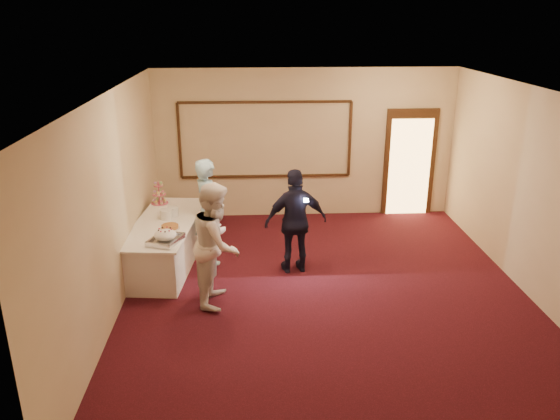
# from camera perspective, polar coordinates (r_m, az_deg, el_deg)

# --- Properties ---
(floor) EXTENTS (7.00, 7.00, 0.00)m
(floor) POSITION_cam_1_polar(r_m,az_deg,el_deg) (8.31, 4.91, -8.81)
(floor) COLOR black
(floor) RESTS_ON ground
(room_walls) EXTENTS (6.04, 7.04, 3.02)m
(room_walls) POSITION_cam_1_polar(r_m,az_deg,el_deg) (7.56, 5.36, 4.79)
(room_walls) COLOR beige
(room_walls) RESTS_ON floor
(wall_molding) EXTENTS (3.45, 0.04, 1.55)m
(wall_molding) POSITION_cam_1_polar(r_m,az_deg,el_deg) (10.95, -1.54, 7.33)
(wall_molding) COLOR black
(wall_molding) RESTS_ON room_walls
(doorway) EXTENTS (1.05, 0.07, 2.20)m
(doorway) POSITION_cam_1_polar(r_m,az_deg,el_deg) (11.52, 13.37, 4.77)
(doorway) COLOR black
(doorway) RESTS_ON floor
(buffet_table) EXTENTS (1.20, 2.52, 0.77)m
(buffet_table) POSITION_cam_1_polar(r_m,az_deg,el_deg) (9.25, -11.79, -3.41)
(buffet_table) COLOR white
(buffet_table) RESTS_ON floor
(pavlova_tray) EXTENTS (0.55, 0.64, 0.20)m
(pavlova_tray) POSITION_cam_1_polar(r_m,az_deg,el_deg) (8.27, -11.88, -2.74)
(pavlova_tray) COLOR #AFB2B7
(pavlova_tray) RESTS_ON buffet_table
(cupcake_stand) EXTENTS (0.30, 0.30, 0.44)m
(cupcake_stand) POSITION_cam_1_polar(r_m,az_deg,el_deg) (9.96, -12.52, 1.55)
(cupcake_stand) COLOR #C6506F
(cupcake_stand) RESTS_ON buffet_table
(plate_stack_a) EXTENTS (0.20, 0.20, 0.17)m
(plate_stack_a) POSITION_cam_1_polar(r_m,az_deg,el_deg) (9.19, -11.84, -0.44)
(plate_stack_a) COLOR white
(plate_stack_a) RESTS_ON buffet_table
(plate_stack_b) EXTENTS (0.19, 0.19, 0.16)m
(plate_stack_b) POSITION_cam_1_polar(r_m,az_deg,el_deg) (9.32, -11.11, -0.14)
(plate_stack_b) COLOR white
(plate_stack_b) RESTS_ON buffet_table
(tart) EXTENTS (0.31, 0.31, 0.06)m
(tart) POSITION_cam_1_polar(r_m,az_deg,el_deg) (8.79, -11.43, -1.75)
(tart) COLOR white
(tart) RESTS_ON buffet_table
(man) EXTENTS (0.66, 0.77, 1.79)m
(man) POSITION_cam_1_polar(r_m,az_deg,el_deg) (9.08, -7.50, -0.15)
(man) COLOR #93C5E2
(man) RESTS_ON floor
(woman) EXTENTS (0.78, 0.95, 1.80)m
(woman) POSITION_cam_1_polar(r_m,az_deg,el_deg) (7.81, -6.61, -3.52)
(woman) COLOR white
(woman) RESTS_ON floor
(guest) EXTENTS (1.06, 0.58, 1.72)m
(guest) POSITION_cam_1_polar(r_m,az_deg,el_deg) (8.68, 1.66, -1.21)
(guest) COLOR black
(guest) RESTS_ON floor
(camera_flash) EXTENTS (0.08, 0.06, 0.05)m
(camera_flash) POSITION_cam_1_polar(r_m,az_deg,el_deg) (8.36, 2.74, 1.03)
(camera_flash) COLOR white
(camera_flash) RESTS_ON guest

